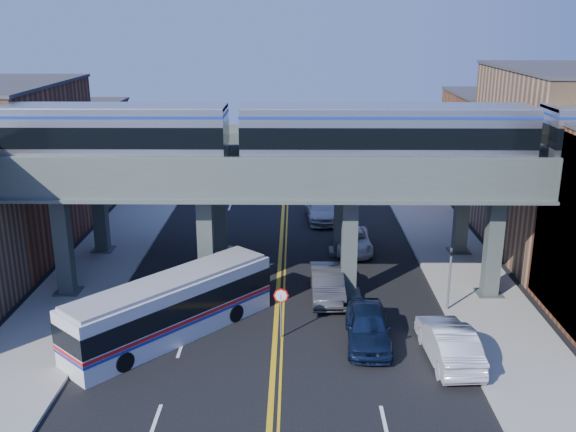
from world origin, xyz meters
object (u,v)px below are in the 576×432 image
object	(u,v)px
transit_bus	(172,308)
car_lane_d	(322,209)
transit_train	(386,135)
traffic_signal	(450,272)
stop_sign	(281,305)
car_lane_c	(353,241)
car_lane_b	(327,284)
car_lane_a	(368,326)
car_parked_curb	(449,342)

from	to	relation	value
transit_bus	car_lane_d	world-z (taller)	transit_bus
transit_train	traffic_signal	xyz separation A→B (m)	(3.45, -2.00, -6.97)
stop_sign	car_lane_c	xyz separation A→B (m)	(4.64, 12.52, -1.05)
car_lane_b	car_lane_a	bearing A→B (deg)	-73.01
transit_train	car_parked_curb	distance (m)	11.25
car_lane_d	car_lane_b	bearing A→B (deg)	-95.65
car_parked_curb	car_lane_c	bearing A→B (deg)	-81.23
traffic_signal	car_lane_b	size ratio (longest dim) A/B	0.79
car_lane_d	traffic_signal	bearing A→B (deg)	-74.37
car_lane_b	car_lane_c	distance (m)	8.06
traffic_signal	car_parked_curb	world-z (taller)	traffic_signal
stop_sign	car_lane_a	world-z (taller)	stop_sign
car_lane_a	car_lane_c	bearing A→B (deg)	90.63
car_lane_d	car_parked_curb	size ratio (longest dim) A/B	1.06
transit_bus	car_lane_a	size ratio (longest dim) A/B	1.92
car_lane_d	car_parked_curb	xyz separation A→B (m)	(5.00, -21.76, 0.06)
traffic_signal	stop_sign	bearing A→B (deg)	-161.37
transit_train	stop_sign	bearing A→B (deg)	-137.45
car_lane_a	car_parked_curb	xyz separation A→B (m)	(3.53, -1.58, 0.01)
car_lane_a	car_parked_curb	distance (m)	3.87
car_lane_c	stop_sign	bearing A→B (deg)	-110.58
transit_train	car_lane_a	distance (m)	10.14
car_lane_b	transit_train	bearing A→B (deg)	3.87
car_lane_b	traffic_signal	bearing A→B (deg)	-16.29
transit_bus	traffic_signal	bearing A→B (deg)	-36.48
traffic_signal	transit_bus	size ratio (longest dim) A/B	0.41
car_lane_b	transit_bus	bearing A→B (deg)	-150.71
stop_sign	transit_bus	xyz separation A→B (m)	(-5.39, 0.14, -0.27)
stop_sign	traffic_signal	xyz separation A→B (m)	(8.90, 3.00, 0.54)
stop_sign	car_lane_b	xyz separation A→B (m)	(2.50, 4.75, -0.91)
transit_bus	car_parked_curb	xyz separation A→B (m)	(13.15, -2.29, -0.59)
traffic_signal	car_lane_c	bearing A→B (deg)	114.14
transit_train	car_lane_a	size ratio (longest dim) A/B	9.08
car_lane_b	car_lane_d	distance (m)	14.86
transit_bus	car_lane_d	size ratio (longest dim) A/B	1.73
transit_train	car_lane_a	bearing A→B (deg)	-102.37
transit_train	car_parked_curb	size ratio (longest dim) A/B	8.66
transit_bus	car_parked_curb	distance (m)	13.36
car_lane_d	car_parked_curb	bearing A→B (deg)	-81.71
car_parked_curb	car_lane_a	bearing A→B (deg)	-27.40
transit_train	transit_bus	size ratio (longest dim) A/B	4.73
car_lane_c	car_lane_d	xyz separation A→B (m)	(-1.87, 7.09, 0.14)
stop_sign	car_parked_curb	xyz separation A→B (m)	(7.76, -2.14, -0.86)
car_lane_d	car_lane_c	bearing A→B (deg)	-79.86
traffic_signal	car_lane_d	bearing A→B (deg)	110.28
transit_train	car_lane_c	bearing A→B (deg)	96.17
transit_bus	car_lane_d	bearing A→B (deg)	19.49
car_lane_a	car_lane_b	size ratio (longest dim) A/B	1.01
traffic_signal	car_lane_a	bearing A→B (deg)	-142.68
traffic_signal	car_parked_curb	bearing A→B (deg)	-102.49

